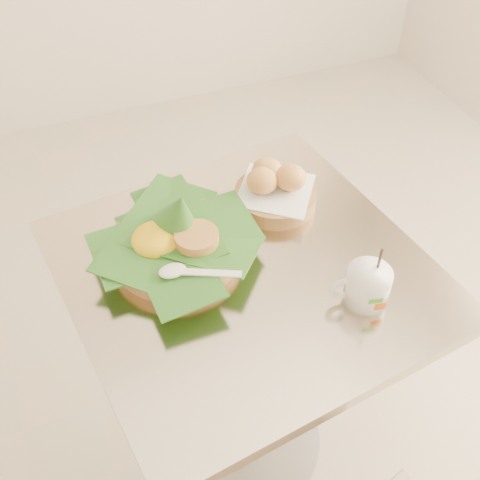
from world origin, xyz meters
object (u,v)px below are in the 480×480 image
object	(u,v)px
rice_basket	(175,238)
coffee_mug	(367,285)
cafe_table	(245,332)
bread_basket	(275,189)

from	to	relation	value
rice_basket	coffee_mug	distance (m)	0.39
cafe_table	rice_basket	xyz separation A→B (m)	(-0.12, 0.09, 0.27)
bread_basket	coffee_mug	bearing A→B (deg)	-81.25
cafe_table	bread_basket	xyz separation A→B (m)	(0.13, 0.16, 0.26)
rice_basket	coffee_mug	world-z (taller)	rice_basket
cafe_table	bread_basket	distance (m)	0.33
cafe_table	coffee_mug	xyz separation A→B (m)	(0.18, -0.16, 0.26)
cafe_table	bread_basket	world-z (taller)	bread_basket
bread_basket	cafe_table	bearing A→B (deg)	-129.28
rice_basket	bread_basket	distance (m)	0.26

